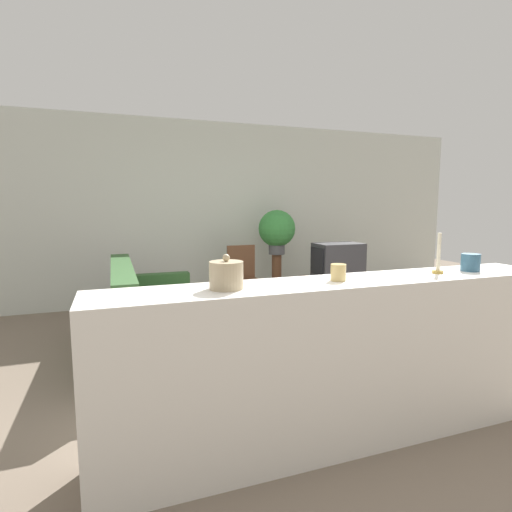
% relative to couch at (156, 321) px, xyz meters
% --- Properties ---
extents(ground_plane, '(14.00, 14.00, 0.00)m').
position_rel_couch_xyz_m(ground_plane, '(0.93, -1.43, -0.31)').
color(ground_plane, '#756656').
extents(wall_back, '(9.00, 0.06, 2.70)m').
position_rel_couch_xyz_m(wall_back, '(0.93, 2.00, 1.04)').
color(wall_back, silver).
rests_on(wall_back, ground_plane).
extents(couch, '(0.91, 1.97, 0.88)m').
position_rel_couch_xyz_m(couch, '(0.00, 0.00, 0.00)').
color(couch, '#33562D').
rests_on(couch, ground_plane).
extents(tv_stand, '(0.92, 0.52, 0.51)m').
position_rel_couch_xyz_m(tv_stand, '(2.45, 0.58, -0.05)').
color(tv_stand, brown).
rests_on(tv_stand, ground_plane).
extents(television, '(0.63, 0.40, 0.45)m').
position_rel_couch_xyz_m(television, '(2.44, 0.58, 0.43)').
color(television, '#333338').
rests_on(television, tv_stand).
extents(wooden_chair, '(0.44, 0.44, 0.91)m').
position_rel_couch_xyz_m(wooden_chair, '(1.29, 1.09, 0.19)').
color(wooden_chair, brown).
rests_on(wooden_chair, ground_plane).
extents(plant_stand, '(0.14, 0.14, 0.75)m').
position_rel_couch_xyz_m(plant_stand, '(1.89, 1.36, 0.07)').
color(plant_stand, brown).
rests_on(plant_stand, ground_plane).
extents(potted_plant, '(0.54, 0.54, 0.65)m').
position_rel_couch_xyz_m(potted_plant, '(1.89, 1.36, 0.80)').
color(potted_plant, '#4C4C51').
rests_on(potted_plant, plant_stand).
extents(foreground_counter, '(2.99, 0.44, 1.01)m').
position_rel_couch_xyz_m(foreground_counter, '(0.93, -1.97, 0.20)').
color(foreground_counter, white).
rests_on(foreground_counter, ground_plane).
extents(decorative_bowl, '(0.18, 0.18, 0.19)m').
position_rel_couch_xyz_m(decorative_bowl, '(0.19, -1.97, 0.78)').
color(decorative_bowl, tan).
rests_on(decorative_bowl, foreground_counter).
extents(candle_jar, '(0.09, 0.09, 0.10)m').
position_rel_couch_xyz_m(candle_jar, '(0.88, -1.97, 0.75)').
color(candle_jar, tan).
rests_on(candle_jar, foreground_counter).
extents(candlestick, '(0.07, 0.07, 0.27)m').
position_rel_couch_xyz_m(candlestick, '(1.63, -1.97, 0.79)').
color(candlestick, '#B7933D').
rests_on(candlestick, foreground_counter).
extents(coffee_tin, '(0.12, 0.12, 0.12)m').
position_rel_couch_xyz_m(coffee_tin, '(1.91, -1.97, 0.76)').
color(coffee_tin, '#335B75').
rests_on(coffee_tin, foreground_counter).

